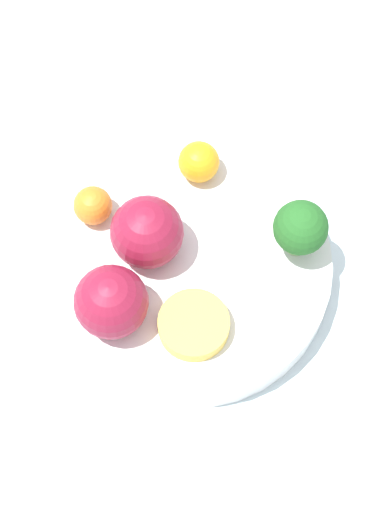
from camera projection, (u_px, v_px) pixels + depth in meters
ground_plane at (192, 285)px, 0.79m from camera, size 6.00×6.00×0.00m
table_surface at (192, 281)px, 0.78m from camera, size 1.20×1.20×0.02m
bowl at (192, 269)px, 0.76m from camera, size 0.24×0.24×0.03m
broccoli at (300, 229)px, 0.71m from camera, size 0.05×0.05×0.06m
apple_red at (111, 302)px, 0.69m from camera, size 0.06×0.06×0.06m
apple_green at (147, 232)px, 0.72m from camera, size 0.06×0.06×0.06m
orange_front at (93, 206)px, 0.74m from camera, size 0.03×0.03×0.03m
orange_back at (195, 162)px, 0.76m from camera, size 0.04×0.04×0.04m
small_cup at (194, 325)px, 0.71m from camera, size 0.06×0.06×0.02m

